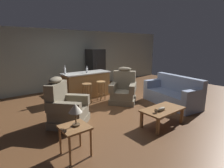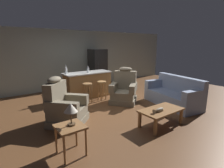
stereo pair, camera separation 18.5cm
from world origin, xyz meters
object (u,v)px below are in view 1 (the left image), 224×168
coffee_table (163,111)px  fish_figurine (160,109)px  kitchen_island (87,85)px  bottle_tall_green (65,71)px  bottle_short_amber (87,70)px  bar_stool_right (101,87)px  refrigerator (96,68)px  end_table (75,132)px  couch (173,94)px  recliner_near_island (123,90)px  recliner_near_lamp (66,108)px  table_lamp (75,109)px  bar_stool_left (87,90)px

coffee_table → fish_figurine: 0.22m
kitchen_island → bottle_tall_green: (-0.78, 0.13, 0.59)m
kitchen_island → bottle_short_amber: 0.57m
fish_figurine → bar_stool_right: (0.16, 2.68, 0.01)m
bottle_tall_green → refrigerator: bearing=28.3°
fish_figurine → coffee_table: bearing=18.9°
kitchen_island → end_table: bearing=-123.6°
end_table → bar_stool_right: (2.23, 2.40, 0.01)m
end_table → coffee_table: bearing=-5.4°
couch → recliner_near_island: (-1.13, 1.20, 0.08)m
recliner_near_lamp → bar_stool_right: 2.12m
recliner_near_island → bottle_tall_green: 2.16m
table_lamp → bar_stool_right: (2.20, 2.39, -0.40)m
couch → end_table: (-3.84, -0.53, 0.12)m
fish_figurine → bottle_tall_green: bearing=103.8°
coffee_table → kitchen_island: kitchen_island is taller
bottle_tall_green → couch: bearing=-45.3°
couch → bottle_short_amber: 3.12m
fish_figurine → recliner_near_lamp: bearing=136.3°
fish_figurine → end_table: bearing=172.4°
recliner_near_lamp → recliner_near_island: size_ratio=1.00×
kitchen_island → refrigerator: size_ratio=1.02×
end_table → table_lamp: bearing=22.7°
fish_figurine → bar_stool_left: 2.71m
end_table → kitchen_island: 3.64m
couch → kitchen_island: bearing=-43.1°
recliner_near_island → kitchen_island: recliner_near_island is taller
bar_stool_right → end_table: bearing=-132.9°
recliner_near_island → bar_stool_right: (-0.48, 0.67, 0.05)m
couch → coffee_table: bearing=35.8°
bottle_short_amber → bar_stool_right: bearing=-66.5°
kitchen_island → bottle_tall_green: bottle_tall_green is taller
fish_figurine → recliner_near_island: bearing=72.4°
coffee_table → couch: couch is taller
bottle_tall_green → bar_stool_right: bearing=-37.3°
table_lamp → recliner_near_lamp: bearing=73.9°
recliner_near_island → table_lamp: recliner_near_island is taller
refrigerator → kitchen_island: bearing=-135.0°
bottle_short_amber → recliner_near_lamp: bearing=-134.2°
end_table → bottle_tall_green: bearing=68.7°
bottle_tall_green → table_lamp: bearing=-110.8°
recliner_near_island → refrigerator: refrigerator is taller
refrigerator → bar_stool_right: bearing=-118.2°
fish_figurine → refrigerator: refrigerator is taller
recliner_near_island → bottle_short_amber: size_ratio=4.78×
table_lamp → bottle_short_amber: (1.96, 2.93, 0.18)m
recliner_near_lamp → recliner_near_island: same height
end_table → kitchen_island: kitchen_island is taller
recliner_near_lamp → kitchen_island: 2.35m
bottle_tall_green → coffee_table: bearing=-73.1°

